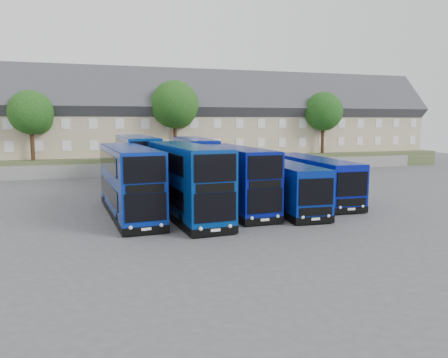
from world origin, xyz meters
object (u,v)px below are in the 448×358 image
(dd_front_left, at_px, (129,182))
(tree_east, at_px, (324,113))
(dd_front_mid, at_px, (186,181))
(coach_east_a, at_px, (279,185))
(tree_mid, at_px, (176,106))
(tree_west, at_px, (32,114))
(tree_far, at_px, (335,112))

(dd_front_left, xyz_separation_m, tree_east, (27.88, 22.87, 5.14))
(dd_front_mid, xyz_separation_m, coach_east_a, (7.27, 0.97, -0.68))
(dd_front_left, distance_m, coach_east_a, 10.87)
(dd_front_mid, relative_size, tree_mid, 1.31)
(dd_front_left, distance_m, tree_mid, 25.34)
(tree_east, bearing_deg, coach_east_a, -126.39)
(dd_front_mid, height_order, tree_west, tree_west)
(dd_front_left, height_order, tree_west, tree_west)
(tree_east, xyz_separation_m, tree_far, (6.00, 7.00, 0.34))
(tree_mid, bearing_deg, tree_west, -178.21)
(tree_west, height_order, tree_east, tree_east)
(tree_mid, xyz_separation_m, tree_far, (26.00, 6.50, -0.34))
(coach_east_a, relative_size, tree_far, 1.42)
(tree_mid, bearing_deg, tree_east, -1.43)
(coach_east_a, height_order, tree_far, tree_far)
(dd_front_mid, distance_m, tree_east, 34.58)
(dd_front_mid, bearing_deg, tree_mid, 76.73)
(tree_far, bearing_deg, dd_front_mid, -134.28)
(tree_west, bearing_deg, tree_mid, 1.79)
(dd_front_left, relative_size, tree_east, 1.43)
(tree_west, distance_m, tree_mid, 16.04)
(dd_front_mid, height_order, tree_far, tree_far)
(tree_far, bearing_deg, dd_front_left, -138.60)
(coach_east_a, xyz_separation_m, tree_east, (17.03, 23.10, 5.76))
(dd_front_mid, distance_m, tree_west, 27.18)
(dd_front_left, distance_m, dd_front_mid, 3.77)
(dd_front_left, relative_size, coach_east_a, 0.94)
(tree_west, height_order, tree_far, tree_far)
(dd_front_left, height_order, tree_far, tree_far)
(dd_front_left, distance_m, tree_east, 36.42)
(coach_east_a, distance_m, tree_west, 30.38)
(tree_east, bearing_deg, tree_mid, 178.57)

